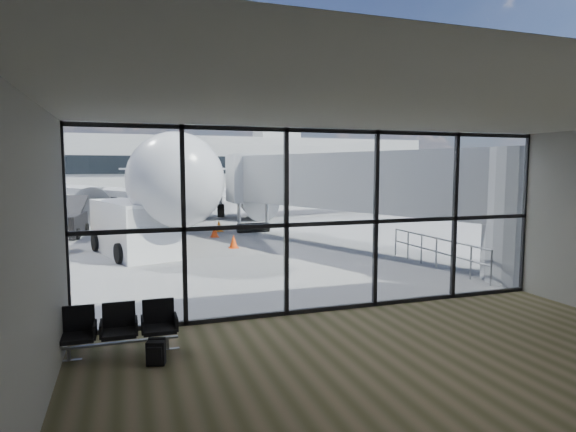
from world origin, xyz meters
TOP-DOWN VIEW (x-y plane):
  - ground at (0.00, 40.00)m, footprint 220.00×220.00m
  - lounge_shell at (0.00, -4.80)m, footprint 12.02×8.01m
  - glass_curtain_wall at (0.00, 0.00)m, footprint 12.10×0.12m
  - jet_bridge at (4.90, 7.07)m, footprint 8.00×16.50m
  - apron_railing at (5.60, 3.50)m, footprint 0.06×5.46m
  - far_terminal at (-0.59, 61.97)m, footprint 80.00×12.20m
  - tree_4 at (-21.00, 72.00)m, footprint 5.61×5.61m
  - tree_5 at (-15.00, 72.00)m, footprint 6.27×6.27m
  - seating_row at (-5.00, -1.24)m, footprint 2.17×0.61m
  - backpack at (-4.38, -2.06)m, footprint 0.37×0.36m
  - airliner at (-0.96, 25.07)m, footprint 32.89×38.24m
  - service_van at (-4.46, 9.82)m, footprint 3.60×5.48m
  - belt_loader at (-7.76, 16.46)m, footprint 2.11×4.56m
  - mobile_stairs at (-9.04, 11.88)m, footprint 2.19×3.49m
  - traffic_cone_a at (0.15, 15.94)m, footprint 0.45×0.45m
  - traffic_cone_b at (-0.48, 13.78)m, footprint 0.43×0.43m
  - traffic_cone_c at (-0.29, 10.11)m, footprint 0.41×0.41m

SIDE VIEW (x-z plane):
  - ground at x=0.00m, z-range 0.00..0.00m
  - backpack at x=-4.38m, z-range -0.01..0.48m
  - traffic_cone_c at x=-0.29m, z-range -0.01..0.58m
  - traffic_cone_b at x=-0.48m, z-range -0.02..0.59m
  - traffic_cone_a at x=0.15m, z-range -0.02..0.63m
  - seating_row at x=-5.00m, z-range 0.05..1.01m
  - mobile_stairs at x=-9.04m, z-range -0.60..1.70m
  - belt_loader at x=-7.76m, z-range -0.33..1.70m
  - apron_railing at x=5.60m, z-range 0.16..1.27m
  - service_van at x=-4.46m, z-range 0.03..2.23m
  - glass_curtain_wall at x=0.00m, z-range 0.00..4.50m
  - lounge_shell at x=0.00m, z-range 0.40..4.91m
  - jet_bridge at x=4.90m, z-range 0.59..4.92m
  - airliner at x=-0.96m, z-range -1.93..7.94m
  - far_terminal at x=-0.59m, z-range -1.29..9.71m
  - tree_4 at x=-21.00m, z-range 1.22..9.29m
  - tree_5 at x=-15.00m, z-range 1.36..10.39m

